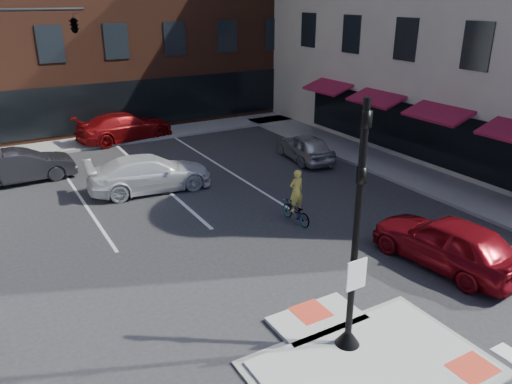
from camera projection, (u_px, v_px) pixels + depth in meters
ground at (358, 357)px, 11.82m from camera, size 120.00×120.00×0.00m
refuge_island at (365, 362)px, 11.59m from camera, size 5.40×4.65×0.13m
sidewalk_e at (391, 165)px, 24.88m from camera, size 3.00×24.00×0.15m
sidewalk_n at (158, 132)px, 30.88m from camera, size 26.00×3.00×0.15m
building_far_right at (109, 14)px, 57.23m from camera, size 12.00×12.00×12.00m
signal_pole at (354, 263)px, 11.27m from camera, size 0.60×0.60×5.98m
mast_arm_signal at (42, 38)px, 22.38m from camera, size 6.10×2.24×8.00m
red_sedan at (447, 242)px, 15.54m from camera, size 2.48×5.04×1.65m
white_pickup at (150, 173)px, 21.70m from camera, size 5.51×2.69×1.54m
bg_car_dark at (22, 166)px, 22.67m from camera, size 4.60×1.70×1.50m
bg_car_silver at (305, 147)px, 25.67m from camera, size 2.20×4.31×1.40m
bg_car_red at (125, 127)px, 29.18m from camera, size 5.88×3.01×1.63m
cyclist at (296, 205)px, 18.59m from camera, size 0.63×1.65×2.09m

